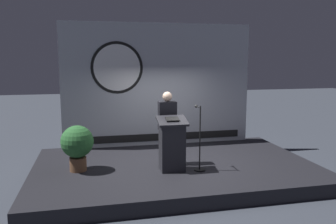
# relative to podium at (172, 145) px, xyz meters

# --- Properties ---
(ground_plane) EXTENTS (40.00, 40.00, 0.00)m
(ground_plane) POSITION_rel_podium_xyz_m (0.17, 0.48, -0.87)
(ground_plane) COLOR #383D47
(stage_platform) EXTENTS (6.40, 4.00, 0.30)m
(stage_platform) POSITION_rel_podium_xyz_m (0.17, 0.48, -0.72)
(stage_platform) COLOR black
(stage_platform) RESTS_ON ground
(banner_display) EXTENTS (5.28, 0.12, 3.38)m
(banner_display) POSITION_rel_podium_xyz_m (0.14, 2.32, 1.12)
(banner_display) COLOR #B2B7C1
(banner_display) RESTS_ON stage_platform
(podium) EXTENTS (0.64, 0.50, 1.19)m
(podium) POSITION_rel_podium_xyz_m (0.00, 0.00, 0.00)
(podium) COLOR #26262B
(podium) RESTS_ON stage_platform
(speaker_person) EXTENTS (0.40, 0.26, 1.68)m
(speaker_person) POSITION_rel_podium_xyz_m (0.00, 0.48, 0.28)
(speaker_person) COLOR black
(speaker_person) RESTS_ON stage_platform
(microphone_stand) EXTENTS (0.24, 0.46, 1.43)m
(microphone_stand) POSITION_rel_podium_xyz_m (0.58, -0.11, -0.09)
(microphone_stand) COLOR black
(microphone_stand) RESTS_ON stage_platform
(potted_plant) EXTENTS (0.70, 0.70, 1.00)m
(potted_plant) POSITION_rel_podium_xyz_m (-2.00, 0.42, 0.02)
(potted_plant) COLOR brown
(potted_plant) RESTS_ON stage_platform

